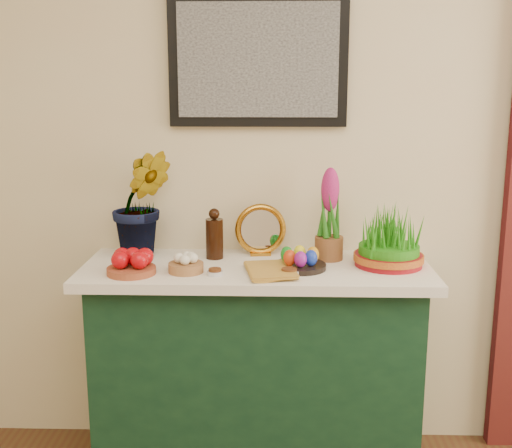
{
  "coord_description": "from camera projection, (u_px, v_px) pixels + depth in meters",
  "views": [
    {
      "loc": [
        -0.17,
        -0.49,
        1.61
      ],
      "look_at": [
        -0.25,
        1.95,
        1.07
      ],
      "focal_mm": 45.0,
      "sensor_mm": 36.0,
      "label": 1
    }
  ],
  "objects": [
    {
      "name": "sideboard",
      "position": [
        256.0,
        371.0,
        2.69
      ],
      "size": [
        1.3,
        0.45,
        0.85
      ],
      "primitive_type": "cube",
      "color": "#153C22",
      "rests_on": "ground"
    },
    {
      "name": "tablecloth",
      "position": [
        256.0,
        270.0,
        2.6
      ],
      "size": [
        1.4,
        0.55,
        0.04
      ],
      "primitive_type": "cube",
      "color": "white",
      "rests_on": "sideboard"
    },
    {
      "name": "hyacinth_green",
      "position": [
        141.0,
        186.0,
        2.66
      ],
      "size": [
        0.35,
        0.32,
        0.6
      ],
      "primitive_type": "imported",
      "rotation": [
        0.0,
        0.0,
        0.24
      ],
      "color": "#26721A",
      "rests_on": "tablecloth"
    },
    {
      "name": "apple_bowl",
      "position": [
        131.0,
        264.0,
        2.46
      ],
      "size": [
        0.21,
        0.21,
        0.1
      ],
      "color": "brown",
      "rests_on": "tablecloth"
    },
    {
      "name": "garlic_basket",
      "position": [
        186.0,
        264.0,
        2.49
      ],
      "size": [
        0.14,
        0.14,
        0.08
      ],
      "color": "#A36E41",
      "rests_on": "tablecloth"
    },
    {
      "name": "vinegar_cruet",
      "position": [
        214.0,
        236.0,
        2.67
      ],
      "size": [
        0.07,
        0.07,
        0.21
      ],
      "color": "black",
      "rests_on": "tablecloth"
    },
    {
      "name": "mirror",
      "position": [
        261.0,
        230.0,
        2.73
      ],
      "size": [
        0.22,
        0.08,
        0.22
      ],
      "color": "#B97A1F",
      "rests_on": "tablecloth"
    },
    {
      "name": "book",
      "position": [
        247.0,
        271.0,
        2.45
      ],
      "size": [
        0.2,
        0.26,
        0.03
      ],
      "primitive_type": "imported",
      "rotation": [
        0.0,
        0.0,
        0.18
      ],
      "color": "#BC8A32",
      "rests_on": "tablecloth"
    },
    {
      "name": "spice_dish_left",
      "position": [
        215.0,
        272.0,
        2.45
      ],
      "size": [
        0.06,
        0.06,
        0.03
      ],
      "color": "silver",
      "rests_on": "tablecloth"
    },
    {
      "name": "spice_dish_right",
      "position": [
        289.0,
        272.0,
        2.44
      ],
      "size": [
        0.07,
        0.07,
        0.03
      ],
      "color": "silver",
      "rests_on": "tablecloth"
    },
    {
      "name": "egg_plate",
      "position": [
        300.0,
        261.0,
        2.53
      ],
      "size": [
        0.24,
        0.24,
        0.09
      ],
      "color": "black",
      "rests_on": "tablecloth"
    },
    {
      "name": "hyacinth_pink",
      "position": [
        330.0,
        219.0,
        2.64
      ],
      "size": [
        0.12,
        0.12,
        0.39
      ],
      "color": "brown",
      "rests_on": "tablecloth"
    },
    {
      "name": "wheatgrass_sabzeh",
      "position": [
        389.0,
        241.0,
        2.56
      ],
      "size": [
        0.28,
        0.28,
        0.23
      ],
      "color": "maroon",
      "rests_on": "tablecloth"
    }
  ]
}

